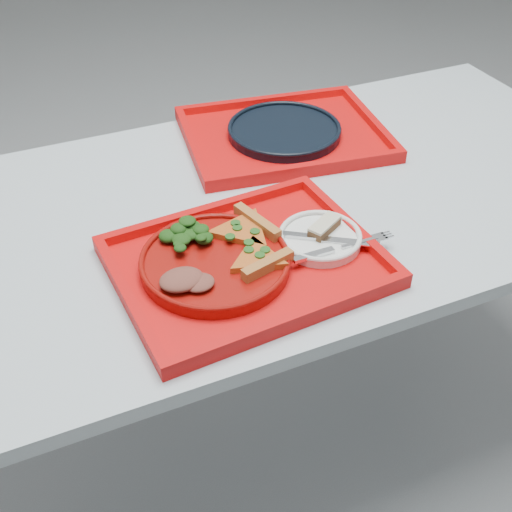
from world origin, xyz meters
name	(u,v)px	position (x,y,z in m)	size (l,w,h in m)	color
ground	(269,422)	(0.00, 0.00, 0.00)	(10.00, 10.00, 0.00)	gray
table	(273,227)	(0.00, 0.00, 0.68)	(1.60, 0.80, 0.75)	silver
tray_main	(247,265)	(-0.14, -0.18, 0.76)	(0.45, 0.35, 0.01)	red
tray_far	(284,137)	(0.12, 0.21, 0.76)	(0.45, 0.35, 0.01)	red
dinner_plate	(215,264)	(-0.19, -0.17, 0.77)	(0.26, 0.26, 0.02)	maroon
side_plate	(320,239)	(0.01, -0.18, 0.77)	(0.15, 0.15, 0.01)	white
navy_plate	(284,132)	(0.12, 0.21, 0.77)	(0.26, 0.26, 0.02)	black
pizza_slice_a	(257,256)	(-0.13, -0.20, 0.79)	(0.11, 0.10, 0.02)	orange
pizza_slice_b	(243,229)	(-0.12, -0.12, 0.79)	(0.13, 0.11, 0.02)	orange
salad_heap	(188,233)	(-0.22, -0.11, 0.80)	(0.08, 0.07, 0.04)	black
meat_portion	(181,280)	(-0.26, -0.21, 0.79)	(0.07, 0.06, 0.02)	brown
dessert_bar	(324,226)	(0.02, -0.17, 0.79)	(0.08, 0.06, 0.02)	#472E17
knife	(328,239)	(0.02, -0.20, 0.78)	(0.18, 0.02, 0.01)	silver
fork	(341,247)	(0.02, -0.23, 0.78)	(0.18, 0.02, 0.01)	silver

